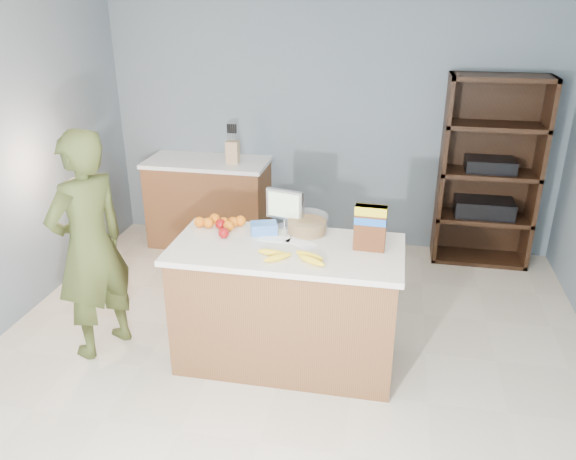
% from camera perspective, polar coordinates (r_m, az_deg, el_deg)
% --- Properties ---
extents(floor, '(4.50, 5.00, 0.02)m').
position_cam_1_polar(floor, '(3.98, -1.01, -15.36)').
color(floor, beige).
rests_on(floor, ground).
extents(walls, '(4.52, 5.02, 2.51)m').
position_cam_1_polar(walls, '(3.23, -1.21, 8.29)').
color(walls, slate).
rests_on(walls, ground).
extents(counter_peninsula, '(1.56, 0.76, 0.90)m').
position_cam_1_polar(counter_peninsula, '(3.99, -0.14, -8.03)').
color(counter_peninsula, brown).
rests_on(counter_peninsula, ground).
extents(back_cabinet, '(1.24, 0.62, 0.90)m').
position_cam_1_polar(back_cabinet, '(5.93, -7.98, 2.86)').
color(back_cabinet, brown).
rests_on(back_cabinet, ground).
extents(shelving_unit, '(0.90, 0.40, 1.80)m').
position_cam_1_polar(shelving_unit, '(5.70, 19.61, 5.29)').
color(shelving_unit, black).
rests_on(shelving_unit, ground).
extents(person, '(0.61, 0.72, 1.67)m').
position_cam_1_polar(person, '(4.16, -19.51, -1.57)').
color(person, '#3B441C').
rests_on(person, ground).
extents(knife_block, '(0.12, 0.10, 0.31)m').
position_cam_1_polar(knife_block, '(5.64, -5.65, 7.96)').
color(knife_block, tan).
rests_on(knife_block, back_cabinet).
extents(envelopes, '(0.43, 0.20, 0.00)m').
position_cam_1_polar(envelopes, '(3.84, -0.01, -1.12)').
color(envelopes, white).
rests_on(envelopes, counter_peninsula).
extents(bananas, '(0.47, 0.21, 0.05)m').
position_cam_1_polar(bananas, '(3.57, 0.49, -2.71)').
color(bananas, yellow).
rests_on(bananas, counter_peninsula).
extents(apples, '(0.14, 0.22, 0.08)m').
position_cam_1_polar(apples, '(3.98, -6.71, 0.16)').
color(apples, maroon).
rests_on(apples, counter_peninsula).
extents(oranges, '(0.36, 0.19, 0.08)m').
position_cam_1_polar(oranges, '(4.09, -6.80, 0.80)').
color(oranges, '#EA5D0E').
rests_on(oranges, counter_peninsula).
extents(blue_carton, '(0.21, 0.17, 0.08)m').
position_cam_1_polar(blue_carton, '(3.95, -2.46, 0.19)').
color(blue_carton, blue).
rests_on(blue_carton, counter_peninsula).
extents(salad_bowl, '(0.30, 0.30, 0.13)m').
position_cam_1_polar(salad_bowl, '(3.96, 1.94, 0.54)').
color(salad_bowl, '#267219').
rests_on(salad_bowl, counter_peninsula).
extents(tv, '(0.28, 0.12, 0.28)m').
position_cam_1_polar(tv, '(4.02, -0.35, 2.42)').
color(tv, silver).
rests_on(tv, counter_peninsula).
extents(cereal_box, '(0.21, 0.09, 0.31)m').
position_cam_1_polar(cereal_box, '(3.68, 8.36, 0.55)').
color(cereal_box, '#592B14').
rests_on(cereal_box, counter_peninsula).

